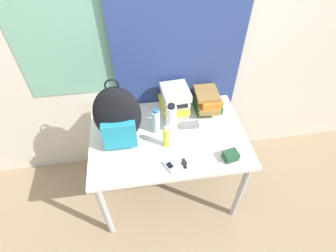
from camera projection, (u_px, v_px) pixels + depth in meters
name	position (u px, v px, depth m)	size (l,w,h in m)	color
ground_plane	(175.00, 228.00, 2.28)	(12.00, 12.00, 0.00)	#9E8466
wall_back	(158.00, 46.00, 1.99)	(6.00, 0.06, 2.50)	silver
curtain_blue	(179.00, 48.00, 1.97)	(1.01, 0.04, 2.50)	navy
desk	(168.00, 143.00, 2.07)	(1.19, 0.80, 0.77)	silver
backpack	(118.00, 118.00, 1.80)	(0.33, 0.20, 0.55)	black
book_stack_left	(174.00, 101.00, 2.10)	(0.23, 0.29, 0.24)	silver
book_stack_center	(207.00, 101.00, 2.15)	(0.22, 0.29, 0.18)	#1E5623
water_bottle	(156.00, 121.00, 1.96)	(0.06, 0.06, 0.22)	silver
sports_bottle	(171.00, 118.00, 1.96)	(0.08, 0.08, 0.25)	white
sunscreen_bottle	(166.00, 137.00, 1.87)	(0.05, 0.05, 0.19)	yellow
cell_phone	(170.00, 166.00, 1.79)	(0.09, 0.12, 0.02)	#B7BCC6
sunglasses_case	(189.00, 125.00, 2.05)	(0.15, 0.06, 0.04)	gray
camera_pouch	(231.00, 156.00, 1.83)	(0.11, 0.10, 0.06)	#234C33
wristwatch	(184.00, 163.00, 1.81)	(0.04, 0.09, 0.01)	black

